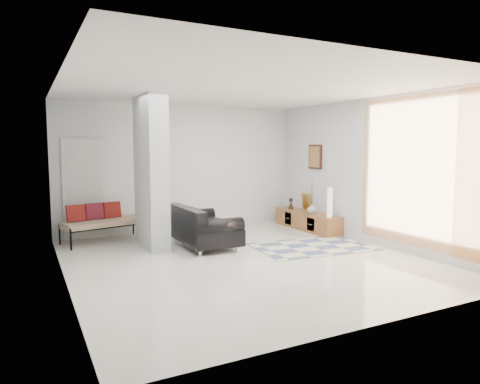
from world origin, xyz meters
name	(u,v)px	position (x,y,z in m)	size (l,w,h in m)	color
floor	(243,259)	(0.00, 0.00, 0.00)	(6.00, 6.00, 0.00)	beige
ceiling	(244,88)	(0.00, 0.00, 2.80)	(6.00, 6.00, 0.00)	white
wall_back	(182,168)	(0.00, 3.00, 1.40)	(6.00, 6.00, 0.00)	silver
wall_front	(380,192)	(0.00, -3.00, 1.40)	(6.00, 6.00, 0.00)	silver
wall_left	(62,181)	(-2.75, 0.00, 1.40)	(6.00, 6.00, 0.00)	silver
wall_right	(370,171)	(2.75, 0.00, 1.40)	(6.00, 6.00, 0.00)	silver
partition_column	(151,172)	(-1.10, 1.60, 1.40)	(0.35, 1.20, 2.80)	#B8BDC0
hallway_door	(85,189)	(-2.10, 2.96, 1.02)	(0.85, 0.06, 2.04)	silver
curtain	(416,172)	(2.67, -1.15, 1.45)	(2.55, 2.55, 0.00)	orange
wall_art	(315,157)	(2.72, 1.70, 1.65)	(0.04, 0.45, 0.55)	#3B1B10
media_console	(307,220)	(2.52, 1.70, 0.20)	(0.45, 2.00, 0.80)	brown
loveseat	(202,228)	(-0.26, 1.20, 0.36)	(0.93, 1.58, 0.76)	silver
daybed	(102,220)	(-1.85, 2.47, 0.42)	(1.67, 0.99, 0.77)	black
area_rug	(313,247)	(1.57, 0.20, 0.01)	(2.12, 1.42, 0.01)	beige
cylinder_lamp	(330,203)	(2.50, 0.88, 0.71)	(0.11, 0.11, 0.62)	silver
bronze_figurine	(291,203)	(2.47, 2.29, 0.53)	(0.13, 0.13, 0.26)	black
vase	(312,209)	(2.47, 1.46, 0.51)	(0.21, 0.21, 0.22)	silver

